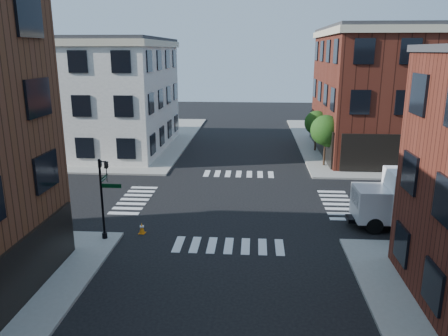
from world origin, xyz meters
TOP-DOWN VIEW (x-y plane):
  - ground at (0.00, 0.00)m, footprint 120.00×120.00m
  - sidewalk_ne at (21.00, 21.00)m, footprint 30.00×30.00m
  - sidewalk_nw at (-21.00, 21.00)m, footprint 30.00×30.00m
  - building_nw at (-19.00, 16.00)m, footprint 22.00×16.00m
  - tree_near at (7.56, 9.98)m, footprint 2.69×2.69m
  - tree_far at (7.56, 15.98)m, footprint 2.43×2.43m
  - signal_pole at (-6.72, -6.68)m, footprint 1.29×1.24m
  - box_truck at (11.05, -3.75)m, footprint 7.69×2.48m
  - traffic_cone at (-5.02, -5.70)m, footprint 0.40×0.40m

SIDE VIEW (x-z plane):
  - ground at x=0.00m, z-range 0.00..0.00m
  - sidewalk_ne at x=21.00m, z-range 0.00..0.15m
  - sidewalk_nw at x=-21.00m, z-range 0.00..0.15m
  - traffic_cone at x=-5.02m, z-range -0.01..0.64m
  - box_truck at x=11.05m, z-range 0.07..3.52m
  - signal_pole at x=-6.72m, z-range 0.56..5.16m
  - tree_far at x=7.56m, z-range 0.84..4.91m
  - tree_near at x=7.56m, z-range 0.91..5.41m
  - building_nw at x=-19.00m, z-range 0.00..11.00m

